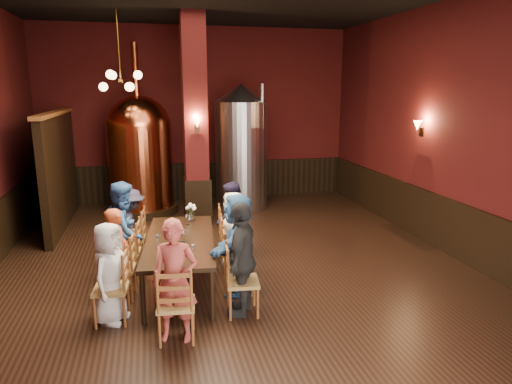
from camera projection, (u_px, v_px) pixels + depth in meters
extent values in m
plane|color=black|center=(234.00, 267.00, 7.74)|extent=(10.00, 10.00, 0.00)
cube|color=#410E0D|center=(198.00, 115.00, 11.98)|extent=(8.00, 0.02, 4.50)
cube|color=#410E0D|center=(394.00, 223.00, 2.49)|extent=(8.00, 0.02, 4.50)
cube|color=#410E0D|center=(453.00, 129.00, 8.13)|extent=(0.02, 10.00, 4.50)
cube|color=black|center=(442.00, 223.00, 8.51)|extent=(0.08, 9.90, 1.00)
cube|color=black|center=(200.00, 181.00, 12.34)|extent=(7.90, 0.08, 1.00)
cube|color=#410E0D|center=(195.00, 122.00, 9.83)|extent=(0.58, 0.58, 4.50)
cube|color=black|center=(60.00, 172.00, 9.80)|extent=(0.22, 3.50, 2.40)
cube|color=black|center=(180.00, 241.00, 6.86)|extent=(1.24, 2.49, 0.06)
cylinder|color=black|center=(143.00, 299.00, 5.79)|extent=(0.07, 0.07, 0.69)
cylinder|color=black|center=(212.00, 295.00, 5.90)|extent=(0.07, 0.07, 0.69)
cylinder|color=black|center=(158.00, 241.00, 8.00)|extent=(0.07, 0.07, 0.69)
cylinder|color=black|center=(208.00, 239.00, 8.10)|extent=(0.07, 0.07, 0.69)
imported|color=silver|center=(110.00, 273.00, 5.81)|extent=(0.65, 0.77, 1.33)
imported|color=#9C3B1A|center=(118.00, 254.00, 6.45)|extent=(0.34, 0.50, 1.34)
imported|color=navy|center=(125.00, 232.00, 7.06)|extent=(0.54, 0.83, 1.58)
imported|color=black|center=(132.00, 227.00, 7.74)|extent=(0.67, 0.94, 1.32)
imported|color=black|center=(242.00, 259.00, 5.99)|extent=(0.73, 0.98, 1.55)
imported|color=#2C5685|center=(238.00, 243.00, 6.64)|extent=(1.01, 1.45, 1.51)
imported|color=beige|center=(234.00, 234.00, 7.30)|extent=(0.56, 0.74, 1.37)
imported|color=#1E172F|center=(231.00, 221.00, 7.94)|extent=(0.46, 0.73, 1.39)
imported|color=#A33D36|center=(175.00, 281.00, 5.36)|extent=(0.63, 0.50, 1.50)
cylinder|color=black|center=(143.00, 208.00, 11.09)|extent=(1.68, 1.68, 0.19)
cylinder|color=#B8502A|center=(141.00, 167.00, 10.86)|extent=(1.65, 1.65, 1.86)
sphere|color=#B8502A|center=(139.00, 128.00, 10.65)|extent=(1.49, 1.49, 1.49)
cylinder|color=#B8502A|center=(135.00, 70.00, 10.35)|extent=(0.15, 0.15, 1.21)
cylinder|color=#B2B2B7|center=(241.00, 156.00, 11.22)|extent=(1.64, 1.64, 2.63)
cone|color=#B2B2B7|center=(241.00, 93.00, 10.87)|extent=(1.26, 1.26, 0.42)
cylinder|color=#B2B2B7|center=(262.00, 147.00, 10.85)|extent=(0.08, 0.08, 2.95)
cylinder|color=white|center=(192.00, 216.00, 7.75)|extent=(0.09, 0.09, 0.16)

